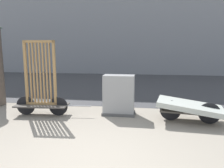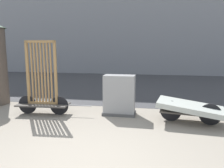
% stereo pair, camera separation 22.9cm
% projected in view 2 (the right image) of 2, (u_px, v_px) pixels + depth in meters
% --- Properties ---
extents(ground_plane, '(60.00, 60.00, 0.00)m').
position_uv_depth(ground_plane, '(83.00, 166.00, 3.59)').
color(ground_plane, gray).
extents(road_strip, '(56.00, 9.49, 0.01)m').
position_uv_depth(road_strip, '(132.00, 84.00, 11.85)').
color(road_strip, '#424244').
rests_on(road_strip, ground_plane).
extents(bike_cart_with_bedframe, '(2.21, 0.68, 2.15)m').
position_uv_depth(bike_cart_with_bedframe, '(43.00, 90.00, 6.35)').
color(bike_cart_with_bedframe, '#4C4742').
rests_on(bike_cart_with_bedframe, ground_plane).
extents(bike_cart_with_mattress, '(2.33, 1.19, 0.59)m').
position_uv_depth(bike_cart_with_mattress, '(190.00, 108.00, 5.64)').
color(bike_cart_with_mattress, '#4C4742').
rests_on(bike_cart_with_mattress, ground_plane).
extents(utility_cabinet, '(0.95, 0.52, 1.17)m').
position_uv_depth(utility_cabinet, '(119.00, 96.00, 6.35)').
color(utility_cabinet, '#4C4C4C').
rests_on(utility_cabinet, ground_plane).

